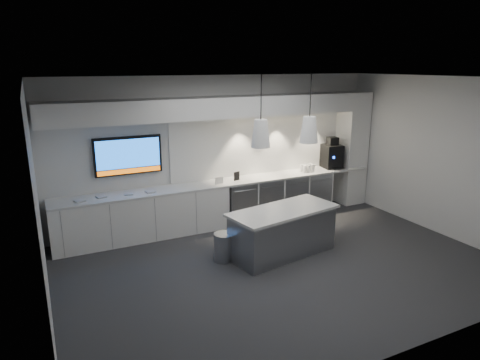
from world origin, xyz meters
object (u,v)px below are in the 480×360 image
wall_tv (128,156)px  coffee_machine (332,155)px  island (283,232)px  bin (224,247)px

wall_tv → coffee_machine: 4.57m
island → bin: island is taller
coffee_machine → bin: bearing=-145.3°
wall_tv → bin: wall_tv is taller
bin → coffee_machine: size_ratio=0.67×
bin → wall_tv: bearing=121.2°
bin → coffee_machine: (3.43, 1.60, 0.95)m
island → coffee_machine: (2.41, 1.82, 0.78)m
island → bin: bearing=157.4°
wall_tv → island: size_ratio=0.61×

